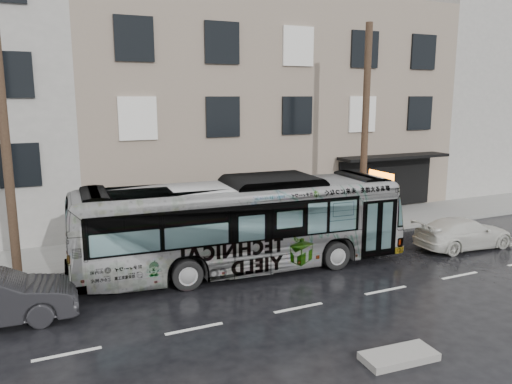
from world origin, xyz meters
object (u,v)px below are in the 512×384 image
Objects in this scene: utility_pole_rear at (5,143)px; white_sedan at (464,233)px; utility_pole_front at (365,130)px; sign_post at (382,203)px; bus at (242,225)px.

utility_pole_rear reaches higher than white_sedan.
utility_pole_front is 1.00× the size of utility_pole_rear.
sign_post is at bearing 0.00° from utility_pole_rear.
utility_pole_front is 3.48m from sign_post.
bus is (-6.69, -2.03, -2.99)m from utility_pole_front.
bus reaches higher than sign_post.
sign_post is 8.06m from bus.
bus is (7.31, -2.03, -2.99)m from utility_pole_rear.
utility_pole_front is at bearing 0.00° from utility_pole_rear.
utility_pole_rear is 17.39m from white_sedan.
sign_post is at bearing 26.01° from white_sedan.
utility_pole_front is at bearing 180.00° from sign_post.
utility_pole_rear is 3.75× the size of sign_post.
utility_pole_front is 0.76× the size of bus.
utility_pole_rear is at bearing 180.00° from sign_post.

